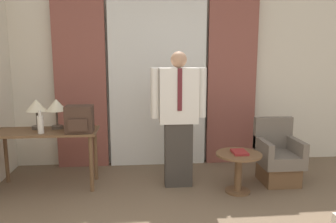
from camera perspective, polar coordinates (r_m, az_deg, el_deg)
name	(u,v)px	position (r m, az deg, el deg)	size (l,w,h in m)	color
wall_back	(157,77)	(5.07, -1.90, 6.01)	(10.00, 0.06, 2.70)	silver
curtain_sheer_center	(158,82)	(4.95, -1.81, 5.22)	(1.45, 0.06, 2.58)	white
curtain_drape_left	(80,82)	(5.01, -15.00, 4.95)	(0.75, 0.06, 2.58)	brown
curtain_drape_right	(232,81)	(5.14, 11.05, 5.21)	(0.75, 0.06, 2.58)	brown
desk	(46,139)	(4.44, -20.49, -4.55)	(1.29, 0.53, 0.74)	brown
table_lamp_left	(36,107)	(4.50, -21.96, 0.74)	(0.26, 0.26, 0.39)	#4C4238
table_lamp_right	(56,107)	(4.44, -18.87, 0.80)	(0.26, 0.26, 0.39)	#4C4238
bottle_near_edge	(41,124)	(4.26, -21.32, -2.06)	(0.07, 0.07, 0.28)	silver
backpack	(79,119)	(4.17, -15.17, -1.30)	(0.33, 0.27, 0.33)	#422D23
person	(178,115)	(4.15, 1.84, -0.62)	(0.70, 0.23, 1.73)	#38332D
armchair	(278,158)	(4.65, 18.54, -7.76)	(0.52, 0.56, 0.85)	brown
side_table	(238,166)	(4.17, 12.16, -9.22)	(0.56, 0.56, 0.50)	brown
book	(240,152)	(4.12, 12.35, -6.94)	(0.17, 0.24, 0.03)	maroon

